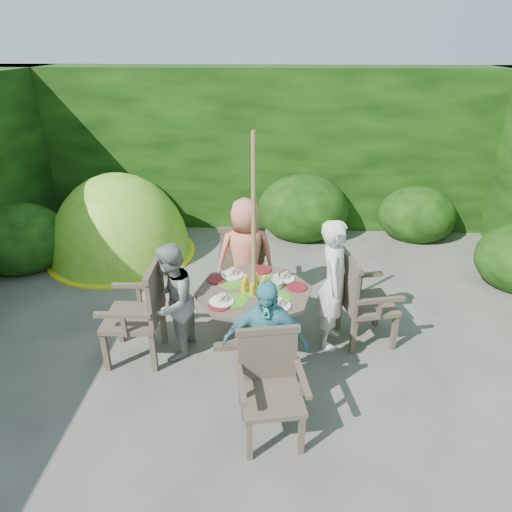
{
  "coord_description": "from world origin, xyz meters",
  "views": [
    {
      "loc": [
        0.21,
        -3.58,
        2.9
      ],
      "look_at": [
        -0.02,
        0.67,
        0.85
      ],
      "focal_mm": 32.0,
      "sensor_mm": 36.0,
      "label": 1
    }
  ],
  "objects_px": {
    "parasol_pole": "(254,250)",
    "child_front": "(265,345)",
    "garden_chair_back": "(243,258)",
    "garden_chair_left": "(141,311)",
    "child_back": "(246,255)",
    "garden_chair_right": "(361,298)",
    "child_left": "(171,302)",
    "child_right": "(334,284)",
    "dome_tent": "(123,255)",
    "garden_chair_front": "(270,385)",
    "patio_table": "(254,299)"
  },
  "relations": [
    {
      "from": "parasol_pole",
      "to": "child_front",
      "type": "height_order",
      "value": "parasol_pole"
    },
    {
      "from": "garden_chair_back",
      "to": "garden_chair_left",
      "type": "bearing_deg",
      "value": 52.15
    },
    {
      "from": "child_back",
      "to": "child_front",
      "type": "bearing_deg",
      "value": 88.81
    },
    {
      "from": "garden_chair_right",
      "to": "child_front",
      "type": "relative_size",
      "value": 0.78
    },
    {
      "from": "child_left",
      "to": "garden_chair_back",
      "type": "bearing_deg",
      "value": 160.69
    },
    {
      "from": "garden_chair_right",
      "to": "child_right",
      "type": "xyz_separation_m",
      "value": [
        -0.29,
        -0.05,
        0.18
      ]
    },
    {
      "from": "child_front",
      "to": "garden_chair_right",
      "type": "bearing_deg",
      "value": 49.35
    },
    {
      "from": "dome_tent",
      "to": "child_right",
      "type": "bearing_deg",
      "value": -24.86
    },
    {
      "from": "parasol_pole",
      "to": "child_left",
      "type": "bearing_deg",
      "value": -170.11
    },
    {
      "from": "parasol_pole",
      "to": "garden_chair_front",
      "type": "relative_size",
      "value": 2.57
    },
    {
      "from": "child_left",
      "to": "dome_tent",
      "type": "bearing_deg",
      "value": -143.92
    },
    {
      "from": "child_left",
      "to": "child_back",
      "type": "bearing_deg",
      "value": 151.42
    },
    {
      "from": "garden_chair_right",
      "to": "garden_chair_back",
      "type": "height_order",
      "value": "garden_chair_right"
    },
    {
      "from": "garden_chair_front",
      "to": "child_left",
      "type": "height_order",
      "value": "child_left"
    },
    {
      "from": "garden_chair_right",
      "to": "dome_tent",
      "type": "relative_size",
      "value": 0.39
    },
    {
      "from": "patio_table",
      "to": "child_front",
      "type": "xyz_separation_m",
      "value": [
        0.13,
        -0.79,
        0.04
      ]
    },
    {
      "from": "parasol_pole",
      "to": "garden_chair_front",
      "type": "xyz_separation_m",
      "value": [
        0.19,
        -1.09,
        -0.64
      ]
    },
    {
      "from": "patio_table",
      "to": "garden_chair_left",
      "type": "height_order",
      "value": "garden_chair_left"
    },
    {
      "from": "parasol_pole",
      "to": "child_back",
      "type": "relative_size",
      "value": 1.65
    },
    {
      "from": "patio_table",
      "to": "dome_tent",
      "type": "xyz_separation_m",
      "value": [
        -2.07,
        2.11,
        -0.57
      ]
    },
    {
      "from": "child_left",
      "to": "dome_tent",
      "type": "relative_size",
      "value": 0.49
    },
    {
      "from": "garden_chair_left",
      "to": "garden_chair_front",
      "type": "height_order",
      "value": "garden_chair_left"
    },
    {
      "from": "garden_chair_left",
      "to": "child_back",
      "type": "bearing_deg",
      "value": 134.87
    },
    {
      "from": "child_back",
      "to": "child_front",
      "type": "xyz_separation_m",
      "value": [
        0.27,
        -1.58,
        -0.06
      ]
    },
    {
      "from": "child_back",
      "to": "child_left",
      "type": "bearing_deg",
      "value": 43.81
    },
    {
      "from": "parasol_pole",
      "to": "child_left",
      "type": "distance_m",
      "value": 0.95
    },
    {
      "from": "garden_chair_right",
      "to": "parasol_pole",
      "type": "bearing_deg",
      "value": 87.24
    },
    {
      "from": "child_right",
      "to": "child_back",
      "type": "distance_m",
      "value": 1.13
    },
    {
      "from": "garden_chair_right",
      "to": "dome_tent",
      "type": "bearing_deg",
      "value": 46.04
    },
    {
      "from": "child_right",
      "to": "child_back",
      "type": "bearing_deg",
      "value": 63.95
    },
    {
      "from": "patio_table",
      "to": "child_right",
      "type": "xyz_separation_m",
      "value": [
        0.78,
        0.14,
        0.11
      ]
    },
    {
      "from": "garden_chair_back",
      "to": "child_back",
      "type": "relative_size",
      "value": 0.68
    },
    {
      "from": "parasol_pole",
      "to": "child_back",
      "type": "height_order",
      "value": "parasol_pole"
    },
    {
      "from": "patio_table",
      "to": "garden_chair_right",
      "type": "bearing_deg",
      "value": 9.65
    },
    {
      "from": "garden_chair_left",
      "to": "child_front",
      "type": "distance_m",
      "value": 1.35
    },
    {
      "from": "garden_chair_right",
      "to": "dome_tent",
      "type": "height_order",
      "value": "dome_tent"
    },
    {
      "from": "patio_table",
      "to": "child_right",
      "type": "bearing_deg",
      "value": 9.83
    },
    {
      "from": "patio_table",
      "to": "child_front",
      "type": "distance_m",
      "value": 0.8
    },
    {
      "from": "garden_chair_right",
      "to": "garden_chair_front",
      "type": "distance_m",
      "value": 1.55
    },
    {
      "from": "parasol_pole",
      "to": "dome_tent",
      "type": "xyz_separation_m",
      "value": [
        -2.06,
        2.11,
        -1.1
      ]
    },
    {
      "from": "garden_chair_back",
      "to": "child_left",
      "type": "distance_m",
      "value": 1.36
    },
    {
      "from": "garden_chair_left",
      "to": "child_back",
      "type": "distance_m",
      "value": 1.37
    },
    {
      "from": "garden_chair_left",
      "to": "dome_tent",
      "type": "distance_m",
      "value": 2.57
    },
    {
      "from": "parasol_pole",
      "to": "garden_chair_right",
      "type": "height_order",
      "value": "parasol_pole"
    },
    {
      "from": "patio_table",
      "to": "child_back",
      "type": "bearing_deg",
      "value": 100.18
    },
    {
      "from": "parasol_pole",
      "to": "garden_chair_left",
      "type": "distance_m",
      "value": 1.24
    },
    {
      "from": "patio_table",
      "to": "child_right",
      "type": "distance_m",
      "value": 0.8
    },
    {
      "from": "child_front",
      "to": "child_left",
      "type": "bearing_deg",
      "value": 148.37
    },
    {
      "from": "garden_chair_right",
      "to": "child_back",
      "type": "distance_m",
      "value": 1.37
    },
    {
      "from": "child_back",
      "to": "garden_chair_back",
      "type": "bearing_deg",
      "value": -89.46
    }
  ]
}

